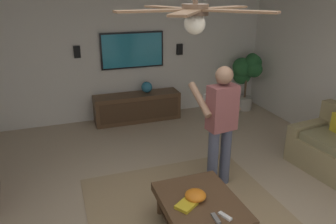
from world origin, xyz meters
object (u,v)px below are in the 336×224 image
bowl (195,195)px  wall_speaker_left (180,49)px  remote_black (195,193)px  remote_grey (216,218)px  wall_speaker_right (77,52)px  tv (132,50)px  media_console (137,107)px  vase_round (147,87)px  book (186,205)px  potted_plant_tall (247,72)px  remote_white (225,216)px  person_standing (221,121)px  coffee_table (200,208)px  ceiling_fan (194,14)px

bowl → wall_speaker_left: (3.59, -1.21, 0.88)m
remote_black → remote_grey: size_ratio=1.00×
wall_speaker_right → tv: bearing=-90.7°
media_console → bowl: (-3.34, 0.22, 0.18)m
remote_grey → vase_round: bearing=-3.3°
tv → wall_speaker_right: bearing=-90.7°
vase_round → remote_grey: bearing=174.3°
book → vase_round: size_ratio=1.00×
media_console → potted_plant_tall: potted_plant_tall is taller
media_console → remote_white: media_console is taller
potted_plant_tall → remote_black: bearing=140.4°
bowl → potted_plant_tall: bearing=-39.1°
person_standing → remote_white: person_standing is taller
remote_grey → remote_white: bearing=-88.1°
media_console → remote_black: size_ratio=11.33×
remote_grey → book: book is taller
vase_round → wall_speaker_right: (0.21, 1.26, 0.75)m
remote_black → remote_grey: bearing=-25.4°
coffee_table → tv: (3.61, -0.17, 1.08)m
remote_white → remote_grey: (0.00, 0.10, 0.00)m
book → coffee_table: bearing=-18.6°
remote_grey → coffee_table: bearing=4.5°
remote_white → person_standing: bearing=134.3°
vase_round → ceiling_fan: (-3.76, 0.67, 1.68)m
person_standing → remote_grey: (-1.10, 0.61, -0.52)m
remote_white → vase_round: bearing=154.7°
coffee_table → bowl: 0.17m
media_console → potted_plant_tall: (-0.16, -2.37, 0.55)m
remote_white → wall_speaker_left: (3.95, -1.05, 0.92)m
vase_round → wall_speaker_left: size_ratio=1.00×
ceiling_fan → wall_speaker_left: bearing=-20.0°
bowl → vase_round: vase_round is taller
coffee_table → tv: tv is taller
wall_speaker_right → ceiling_fan: size_ratio=0.19×
person_standing → tv: bearing=1.4°
remote_grey → book: (0.28, 0.19, 0.01)m
wall_speaker_right → potted_plant_tall: bearing=-96.8°
media_console → remote_white: (-3.70, 0.06, 0.14)m
ceiling_fan → bowl: bearing=-32.3°
person_standing → wall_speaker_right: size_ratio=7.45×
vase_round → coffee_table: bearing=173.5°
coffee_table → potted_plant_tall: potted_plant_tall is taller
remote_black → ceiling_fan: 2.00m
book → wall_speaker_right: size_ratio=1.00×
vase_round → ceiling_fan: ceiling_fan is taller
wall_speaker_left → bowl: bearing=161.4°
potted_plant_tall → book: potted_plant_tall is taller
media_console → ceiling_fan: size_ratio=1.45×
remote_grey → wall_speaker_left: 4.22m
coffee_table → ceiling_fan: ceiling_fan is taller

